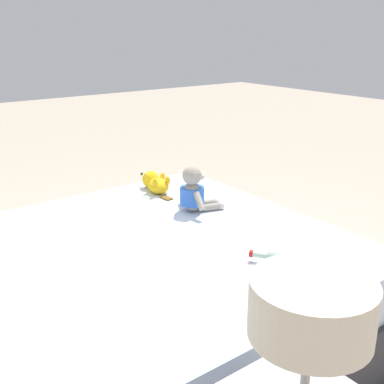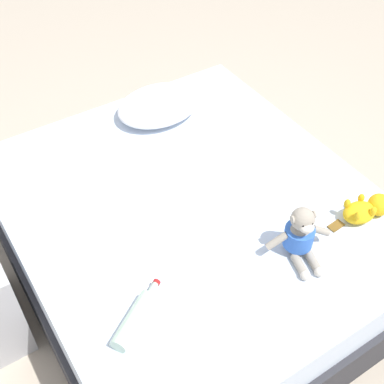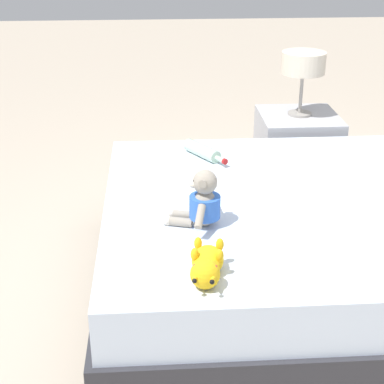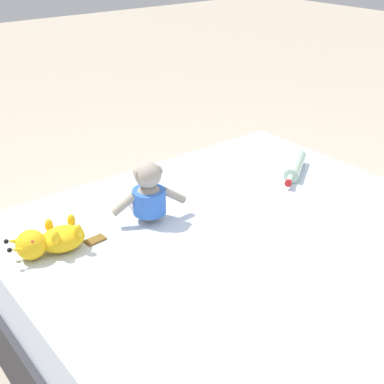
% 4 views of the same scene
% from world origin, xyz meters
% --- Properties ---
extents(ground_plane, '(16.00, 16.00, 0.00)m').
position_xyz_m(ground_plane, '(0.00, 0.00, 0.00)').
color(ground_plane, '#B7A893').
extents(bed, '(1.60, 1.82, 0.49)m').
position_xyz_m(bed, '(0.00, 0.00, 0.24)').
color(bed, '#2D2D33').
rests_on(bed, ground_plane).
extents(plush_monkey, '(0.28, 0.24, 0.24)m').
position_xyz_m(plush_monkey, '(0.21, -0.48, 0.58)').
color(plush_monkey, '#9E9384').
rests_on(plush_monkey, bed).
extents(plush_yellow_creature, '(0.33, 0.14, 0.10)m').
position_xyz_m(plush_yellow_creature, '(0.59, -0.50, 0.53)').
color(plush_yellow_creature, yellow).
rests_on(plush_yellow_creature, bed).
extents(glass_bottle, '(0.28, 0.20, 0.06)m').
position_xyz_m(glass_bottle, '(-0.52, -0.42, 0.52)').
color(glass_bottle, '#B2D1B7').
rests_on(glass_bottle, bed).
extents(nightstand, '(0.46, 0.46, 0.52)m').
position_xyz_m(nightstand, '(-1.08, 0.20, 0.26)').
color(nightstand, '#B2B2B7').
rests_on(nightstand, ground_plane).
extents(bedside_lamp, '(0.25, 0.25, 0.37)m').
position_xyz_m(bedside_lamp, '(-1.08, 0.20, 0.82)').
color(bedside_lamp, gray).
rests_on(bedside_lamp, nightstand).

